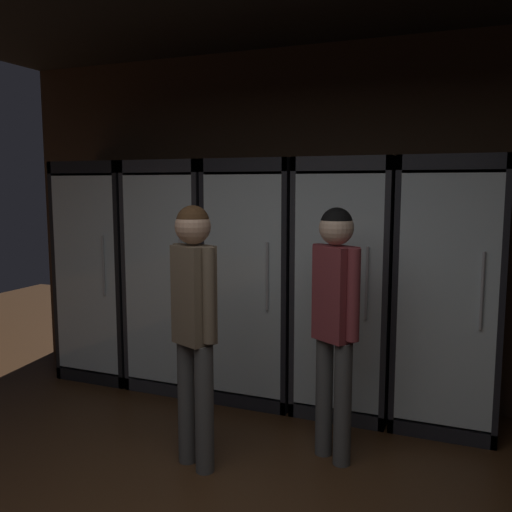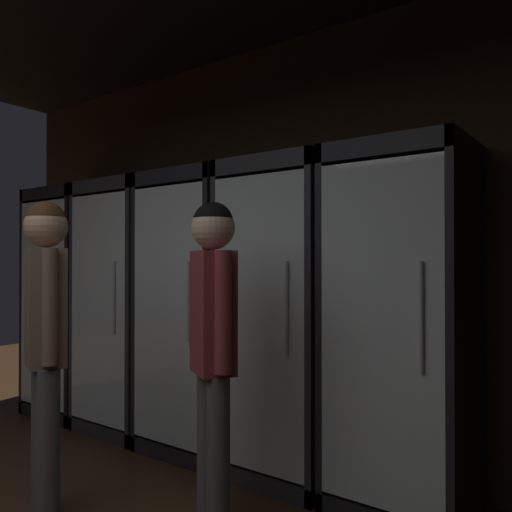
{
  "view_description": "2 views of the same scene",
  "coord_description": "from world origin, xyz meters",
  "px_view_note": "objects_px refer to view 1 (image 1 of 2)",
  "views": [
    {
      "loc": [
        0.99,
        -1.29,
        1.71
      ],
      "look_at": [
        -0.61,
        2.66,
        1.16
      ],
      "focal_mm": 38.52,
      "sensor_mm": 36.0,
      "label": 1
    },
    {
      "loc": [
        1.82,
        0.08,
        1.3
      ],
      "look_at": [
        0.02,
        2.5,
        1.33
      ],
      "focal_mm": 36.14,
      "sensor_mm": 36.0,
      "label": 2
    }
  ],
  "objects_px": {
    "shopper_far": "(194,312)",
    "cooler_right": "(347,290)",
    "cooler_far_left": "(109,272)",
    "cooler_center": "(258,283)",
    "shopper_near": "(335,308)",
    "cooler_far_right": "(449,296)",
    "cooler_left": "(179,276)"
  },
  "relations": [
    {
      "from": "cooler_far_left",
      "to": "shopper_near",
      "type": "xyz_separation_m",
      "value": [
        2.28,
        -0.83,
        0.04
      ]
    },
    {
      "from": "cooler_center",
      "to": "cooler_far_right",
      "type": "xyz_separation_m",
      "value": [
        1.45,
        -0.0,
        0.0
      ]
    },
    {
      "from": "shopper_far",
      "to": "cooler_right",
      "type": "bearing_deg",
      "value": 62.39
    },
    {
      "from": "cooler_right",
      "to": "shopper_near",
      "type": "bearing_deg",
      "value": -82.55
    },
    {
      "from": "cooler_far_left",
      "to": "cooler_far_right",
      "type": "bearing_deg",
      "value": 0.0
    },
    {
      "from": "cooler_far_left",
      "to": "cooler_right",
      "type": "relative_size",
      "value": 1.0
    },
    {
      "from": "cooler_center",
      "to": "shopper_far",
      "type": "height_order",
      "value": "cooler_center"
    },
    {
      "from": "cooler_center",
      "to": "shopper_far",
      "type": "distance_m",
      "value": 1.23
    },
    {
      "from": "cooler_right",
      "to": "cooler_far_left",
      "type": "bearing_deg",
      "value": 179.99
    },
    {
      "from": "cooler_right",
      "to": "shopper_near",
      "type": "height_order",
      "value": "cooler_right"
    },
    {
      "from": "cooler_right",
      "to": "cooler_far_right",
      "type": "relative_size",
      "value": 1.0
    },
    {
      "from": "cooler_left",
      "to": "shopper_far",
      "type": "relative_size",
      "value": 1.2
    },
    {
      "from": "shopper_near",
      "to": "cooler_center",
      "type": "bearing_deg",
      "value": 135.15
    },
    {
      "from": "cooler_right",
      "to": "shopper_near",
      "type": "xyz_separation_m",
      "value": [
        0.11,
        -0.83,
        0.04
      ]
    },
    {
      "from": "cooler_right",
      "to": "shopper_far",
      "type": "distance_m",
      "value": 1.38
    },
    {
      "from": "cooler_far_left",
      "to": "shopper_near",
      "type": "distance_m",
      "value": 2.43
    },
    {
      "from": "cooler_far_left",
      "to": "cooler_far_right",
      "type": "xyz_separation_m",
      "value": [
        2.89,
        0.0,
        0.0
      ]
    },
    {
      "from": "cooler_far_left",
      "to": "cooler_center",
      "type": "relative_size",
      "value": 1.0
    },
    {
      "from": "shopper_near",
      "to": "shopper_far",
      "type": "relative_size",
      "value": 0.99
    },
    {
      "from": "cooler_right",
      "to": "cooler_far_right",
      "type": "bearing_deg",
      "value": 0.05
    },
    {
      "from": "cooler_left",
      "to": "shopper_near",
      "type": "xyz_separation_m",
      "value": [
        1.56,
        -0.83,
        0.03
      ]
    },
    {
      "from": "cooler_center",
      "to": "shopper_far",
      "type": "xyz_separation_m",
      "value": [
        0.08,
        -1.23,
        0.04
      ]
    },
    {
      "from": "cooler_far_left",
      "to": "cooler_left",
      "type": "xyz_separation_m",
      "value": [
        0.72,
        -0.0,
        0.01
      ]
    },
    {
      "from": "cooler_far_left",
      "to": "cooler_center",
      "type": "height_order",
      "value": "same"
    },
    {
      "from": "cooler_far_right",
      "to": "cooler_center",
      "type": "bearing_deg",
      "value": 179.99
    },
    {
      "from": "cooler_right",
      "to": "cooler_left",
      "type": "bearing_deg",
      "value": -179.99
    },
    {
      "from": "shopper_near",
      "to": "shopper_far",
      "type": "height_order",
      "value": "shopper_far"
    },
    {
      "from": "cooler_left",
      "to": "shopper_near",
      "type": "relative_size",
      "value": 1.21
    },
    {
      "from": "shopper_near",
      "to": "shopper_far",
      "type": "xyz_separation_m",
      "value": [
        -0.75,
        -0.4,
        -0.0
      ]
    },
    {
      "from": "cooler_center",
      "to": "cooler_far_right",
      "type": "height_order",
      "value": "same"
    },
    {
      "from": "cooler_center",
      "to": "cooler_right",
      "type": "bearing_deg",
      "value": -0.08
    },
    {
      "from": "cooler_far_left",
      "to": "cooler_center",
      "type": "distance_m",
      "value": 1.45
    }
  ]
}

